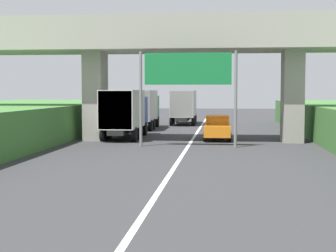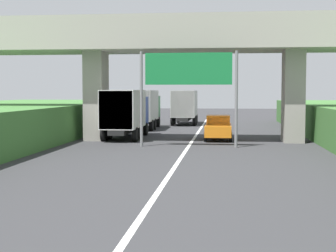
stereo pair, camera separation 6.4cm
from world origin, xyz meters
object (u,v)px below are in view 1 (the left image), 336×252
Objects in this scene: truck_white at (184,105)px; car_orange at (218,128)px; truck_green at (142,107)px; overhead_highway_sign at (188,76)px; truck_blue at (125,111)px.

car_orange is at bearing -77.83° from truck_white.
overhead_highway_sign is at bearing -70.66° from truck_green.
truck_green is 1.78× the size of car_orange.
truck_white is at bearing 94.99° from overhead_highway_sign.
car_orange is (3.60, -16.72, -1.08)m from truck_white.
truck_blue reaches higher than car_orange.
truck_blue is (-4.83, 5.19, -2.35)m from overhead_highway_sign.
overhead_highway_sign is 7.47m from truck_blue.
truck_green is 1.00× the size of truck_blue.
truck_white reaches higher than car_orange.
truck_green is at bearing 109.34° from overhead_highway_sign.
truck_blue is 16.47m from truck_white.
truck_blue is (0.25, -9.28, 0.00)m from truck_green.
car_orange is at bearing -4.52° from truck_blue.
car_orange is at bearing 69.60° from overhead_highway_sign.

